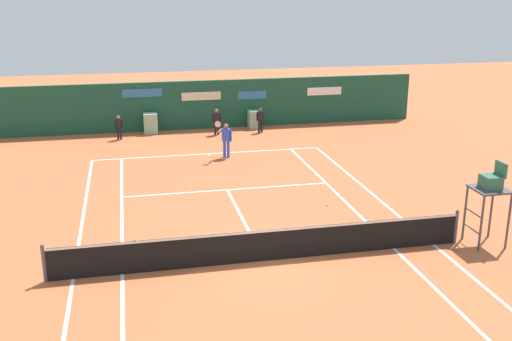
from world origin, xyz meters
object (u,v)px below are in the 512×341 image
(ball_kid_left_post, at_px, (217,120))
(player_on_baseline, at_px, (226,138))
(umpire_chair, at_px, (490,189))
(tennis_ball_mid_court, at_px, (135,240))
(tennis_ball_by_sideline, at_px, (212,157))
(ball_kid_centre_post, at_px, (119,126))
(tennis_ball_near_service_line, at_px, (328,205))
(ball_kid_right_post, at_px, (260,118))

(ball_kid_left_post, bearing_deg, player_on_baseline, 95.24)
(umpire_chair, distance_m, player_on_baseline, 12.76)
(tennis_ball_mid_court, bearing_deg, player_on_baseline, 63.55)
(player_on_baseline, bearing_deg, tennis_ball_mid_court, 89.41)
(tennis_ball_by_sideline, bearing_deg, ball_kid_centre_post, 133.33)
(ball_kid_centre_post, xyz_separation_m, tennis_ball_near_service_line, (7.29, -11.49, -0.69))
(player_on_baseline, relative_size, ball_kid_right_post, 1.37)
(ball_kid_left_post, height_order, tennis_ball_mid_court, ball_kid_left_post)
(ball_kid_right_post, bearing_deg, player_on_baseline, 53.89)
(player_on_baseline, distance_m, ball_kid_right_post, 5.15)
(umpire_chair, xyz_separation_m, ball_kid_centre_post, (-10.93, 15.59, -1.05))
(player_on_baseline, distance_m, tennis_ball_mid_court, 9.74)
(umpire_chair, xyz_separation_m, tennis_ball_mid_court, (-10.47, 2.46, -1.74))
(player_on_baseline, bearing_deg, umpire_chair, 144.76)
(umpire_chair, height_order, tennis_ball_by_sideline, umpire_chair)
(player_on_baseline, distance_m, tennis_ball_near_service_line, 7.54)
(umpire_chair, relative_size, player_on_baseline, 1.43)
(umpire_chair, distance_m, ball_kid_right_post, 16.02)
(ball_kid_left_post, distance_m, tennis_ball_near_service_line, 11.74)
(player_on_baseline, height_order, ball_kid_right_post, player_on_baseline)
(player_on_baseline, relative_size, ball_kid_left_post, 1.32)
(ball_kid_centre_post, relative_size, tennis_ball_by_sideline, 18.41)
(ball_kid_left_post, xyz_separation_m, ball_kid_centre_post, (-5.03, -0.00, -0.07))
(ball_kid_centre_post, xyz_separation_m, tennis_ball_mid_court, (0.47, -13.12, -0.69))
(umpire_chair, relative_size, tennis_ball_by_sideline, 38.09)
(player_on_baseline, bearing_deg, ball_kid_centre_post, -17.02)
(player_on_baseline, xyz_separation_m, ball_kid_right_post, (2.60, 4.44, -0.17))
(umpire_chair, xyz_separation_m, ball_kid_right_post, (-3.55, 15.59, -1.01))
(ball_kid_centre_post, bearing_deg, tennis_ball_near_service_line, 132.81)
(tennis_ball_mid_court, bearing_deg, umpire_chair, -13.24)
(umpire_chair, relative_size, tennis_ball_near_service_line, 38.09)
(tennis_ball_mid_court, bearing_deg, ball_kid_centre_post, 92.03)
(ball_kid_right_post, bearing_deg, tennis_ball_mid_court, 56.44)
(ball_kid_left_post, relative_size, tennis_ball_mid_court, 20.28)
(ball_kid_centre_post, bearing_deg, ball_kid_right_post, -169.60)
(ball_kid_left_post, relative_size, ball_kid_centre_post, 1.10)
(tennis_ball_near_service_line, bearing_deg, ball_kid_centre_post, 122.41)
(ball_kid_centre_post, bearing_deg, player_on_baseline, 147.52)
(umpire_chair, bearing_deg, tennis_ball_by_sideline, 31.24)
(tennis_ball_mid_court, bearing_deg, tennis_ball_near_service_line, 13.44)
(tennis_ball_mid_court, bearing_deg, tennis_ball_by_sideline, 67.14)
(ball_kid_left_post, bearing_deg, tennis_ball_by_sideline, 87.02)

